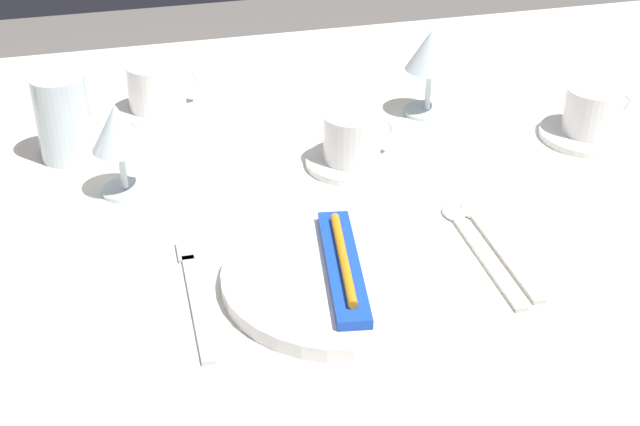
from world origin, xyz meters
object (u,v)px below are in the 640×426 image
toothbrush_package (348,264)px  coffee_cup_right (157,86)px  spoon_dessert (491,236)px  coffee_cup_far (353,137)px  wine_glass_centre (431,55)px  drink_tumbler (63,118)px  wine_glass_left (118,132)px  spoon_soup (473,241)px  dinner_plate (347,276)px  coffee_cup_left (594,110)px  fork_outer (195,291)px

toothbrush_package → coffee_cup_right: 0.52m
spoon_dessert → coffee_cup_far: (-0.11, 0.22, 0.04)m
spoon_dessert → wine_glass_centre: bearing=82.0°
spoon_dessert → wine_glass_centre: (0.05, 0.35, 0.09)m
coffee_cup_right → drink_tumbler: bearing=-140.4°
wine_glass_centre → coffee_cup_right: bearing=165.4°
coffee_cup_right → spoon_dessert: bearing=-52.6°
coffee_cup_far → wine_glass_left: size_ratio=0.81×
toothbrush_package → drink_tumbler: drink_tumbler is taller
coffee_cup_right → spoon_soup: bearing=-54.7°
wine_glass_centre → dinner_plate: bearing=-121.4°
toothbrush_package → coffee_cup_right: size_ratio=1.94×
spoon_soup → wine_glass_left: bearing=150.2°
coffee_cup_far → drink_tumbler: (-0.38, 0.12, 0.02)m
dinner_plate → coffee_cup_right: coffee_cup_right is taller
wine_glass_left → coffee_cup_left: bearing=-0.7°
spoon_soup → coffee_cup_right: bearing=125.3°
coffee_cup_right → fork_outer: bearing=-91.3°
dinner_plate → wine_glass_left: wine_glass_left is taller
coffee_cup_left → drink_tumbler: (-0.73, 0.13, 0.02)m
toothbrush_package → wine_glass_centre: 0.47m
coffee_cup_far → wine_glass_centre: wine_glass_centre is taller
toothbrush_package → spoon_soup: bearing=13.9°
coffee_cup_right → coffee_cup_left: bearing=-22.0°
toothbrush_package → spoon_dessert: size_ratio=0.99×
coffee_cup_far → spoon_dessert: bearing=-63.7°
toothbrush_package → drink_tumbler: size_ratio=1.77×
spoon_soup → coffee_cup_far: size_ratio=2.21×
coffee_cup_left → coffee_cup_right: size_ratio=0.94×
wine_glass_left → spoon_dessert: bearing=-28.1°
dinner_plate → wine_glass_left: size_ratio=2.15×
drink_tumbler → spoon_dessert: bearing=-35.1°
fork_outer → spoon_dessert: bearing=3.3°
coffee_cup_far → wine_glass_left: (-0.31, 0.00, 0.04)m
coffee_cup_far → wine_glass_centre: 0.21m
coffee_cup_right → wine_glass_centre: wine_glass_centre is taller
drink_tumbler → toothbrush_package: bearing=-52.7°
dinner_plate → coffee_cup_right: size_ratio=2.45×
fork_outer → coffee_cup_left: coffee_cup_left is taller
fork_outer → spoon_soup: bearing=3.0°
wine_glass_centre → wine_glass_left: (-0.46, -0.13, -0.01)m
drink_tumbler → coffee_cup_far: bearing=-17.9°
toothbrush_package → spoon_dessert: toothbrush_package is taller
toothbrush_package → spoon_dessert: bearing=13.0°
fork_outer → spoon_soup: (0.33, 0.02, -0.00)m
coffee_cup_right → coffee_cup_far: bearing=-44.5°
spoon_soup → wine_glass_centre: 0.37m
spoon_dessert → coffee_cup_right: bearing=127.4°
dinner_plate → coffee_cup_far: bearing=72.3°
spoon_soup → fork_outer: bearing=-177.0°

